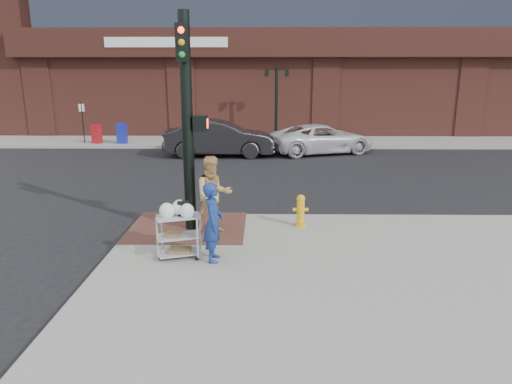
{
  "coord_description": "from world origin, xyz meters",
  "views": [
    {
      "loc": [
        1.22,
        -9.71,
        3.8
      ],
      "look_at": [
        1.09,
        0.13,
        1.25
      ],
      "focal_mm": 32.0,
      "sensor_mm": 36.0,
      "label": 1
    }
  ],
  "objects_px": {
    "woman_blue": "(213,222)",
    "minivan_white": "(322,139)",
    "lamp_post": "(276,96)",
    "pedestrian_tan": "(213,195)",
    "sedan_dark": "(220,138)",
    "traffic_signal_pole": "(188,118)",
    "fire_hydrant": "(301,210)",
    "utility_cart": "(179,232)"
  },
  "relations": [
    {
      "from": "pedestrian_tan",
      "to": "fire_hydrant",
      "type": "relative_size",
      "value": 2.27
    },
    {
      "from": "pedestrian_tan",
      "to": "woman_blue",
      "type": "bearing_deg",
      "value": -103.79
    },
    {
      "from": "traffic_signal_pole",
      "to": "utility_cart",
      "type": "distance_m",
      "value": 2.77
    },
    {
      "from": "traffic_signal_pole",
      "to": "woman_blue",
      "type": "height_order",
      "value": "traffic_signal_pole"
    },
    {
      "from": "sedan_dark",
      "to": "minivan_white",
      "type": "distance_m",
      "value": 5.03
    },
    {
      "from": "traffic_signal_pole",
      "to": "minivan_white",
      "type": "distance_m",
      "value": 12.96
    },
    {
      "from": "lamp_post",
      "to": "pedestrian_tan",
      "type": "bearing_deg",
      "value": -97.05
    },
    {
      "from": "minivan_white",
      "to": "woman_blue",
      "type": "bearing_deg",
      "value": 146.01
    },
    {
      "from": "sedan_dark",
      "to": "woman_blue",
      "type": "bearing_deg",
      "value": -176.06
    },
    {
      "from": "utility_cart",
      "to": "fire_hydrant",
      "type": "xyz_separation_m",
      "value": [
        2.63,
        2.0,
        -0.13
      ]
    },
    {
      "from": "pedestrian_tan",
      "to": "minivan_white",
      "type": "bearing_deg",
      "value": 51.97
    },
    {
      "from": "woman_blue",
      "to": "utility_cart",
      "type": "xyz_separation_m",
      "value": [
        -0.71,
        0.15,
        -0.26
      ]
    },
    {
      "from": "traffic_signal_pole",
      "to": "utility_cart",
      "type": "xyz_separation_m",
      "value": [
        0.02,
        -1.75,
        -2.14
      ]
    },
    {
      "from": "pedestrian_tan",
      "to": "utility_cart",
      "type": "relative_size",
      "value": 1.54
    },
    {
      "from": "sedan_dark",
      "to": "fire_hydrant",
      "type": "distance_m",
      "value": 11.18
    },
    {
      "from": "lamp_post",
      "to": "traffic_signal_pole",
      "type": "height_order",
      "value": "traffic_signal_pole"
    },
    {
      "from": "pedestrian_tan",
      "to": "traffic_signal_pole",
      "type": "bearing_deg",
      "value": 137.06
    },
    {
      "from": "woman_blue",
      "to": "traffic_signal_pole",
      "type": "bearing_deg",
      "value": 21.66
    },
    {
      "from": "lamp_post",
      "to": "fire_hydrant",
      "type": "bearing_deg",
      "value": -89.35
    },
    {
      "from": "woman_blue",
      "to": "pedestrian_tan",
      "type": "bearing_deg",
      "value": 6.41
    },
    {
      "from": "minivan_white",
      "to": "traffic_signal_pole",
      "type": "bearing_deg",
      "value": 140.54
    },
    {
      "from": "woman_blue",
      "to": "minivan_white",
      "type": "height_order",
      "value": "woman_blue"
    },
    {
      "from": "traffic_signal_pole",
      "to": "pedestrian_tan",
      "type": "distance_m",
      "value": 1.87
    },
    {
      "from": "fire_hydrant",
      "to": "woman_blue",
      "type": "bearing_deg",
      "value": -131.71
    },
    {
      "from": "sedan_dark",
      "to": "traffic_signal_pole",
      "type": "bearing_deg",
      "value": -179.04
    },
    {
      "from": "fire_hydrant",
      "to": "lamp_post",
      "type": "bearing_deg",
      "value": 90.65
    },
    {
      "from": "sedan_dark",
      "to": "pedestrian_tan",
      "type": "bearing_deg",
      "value": -176.22
    },
    {
      "from": "fire_hydrant",
      "to": "pedestrian_tan",
      "type": "bearing_deg",
      "value": -166.74
    },
    {
      "from": "lamp_post",
      "to": "utility_cart",
      "type": "xyz_separation_m",
      "value": [
        -2.46,
        -16.98,
        -1.93
      ]
    },
    {
      "from": "pedestrian_tan",
      "to": "sedan_dark",
      "type": "bearing_deg",
      "value": 74.95
    },
    {
      "from": "pedestrian_tan",
      "to": "sedan_dark",
      "type": "xyz_separation_m",
      "value": [
        -0.88,
        11.27,
        -0.22
      ]
    },
    {
      "from": "sedan_dark",
      "to": "lamp_post",
      "type": "bearing_deg",
      "value": -34.26
    },
    {
      "from": "sedan_dark",
      "to": "fire_hydrant",
      "type": "bearing_deg",
      "value": -165.31
    },
    {
      "from": "woman_blue",
      "to": "sedan_dark",
      "type": "relative_size",
      "value": 0.31
    },
    {
      "from": "pedestrian_tan",
      "to": "lamp_post",
      "type": "bearing_deg",
      "value": 63.44
    },
    {
      "from": "lamp_post",
      "to": "utility_cart",
      "type": "bearing_deg",
      "value": -98.25
    },
    {
      "from": "sedan_dark",
      "to": "fire_hydrant",
      "type": "xyz_separation_m",
      "value": [
        2.96,
        -10.78,
        -0.29
      ]
    },
    {
      "from": "woman_blue",
      "to": "fire_hydrant",
      "type": "bearing_deg",
      "value": -41.03
    },
    {
      "from": "lamp_post",
      "to": "utility_cart",
      "type": "distance_m",
      "value": 17.27
    },
    {
      "from": "pedestrian_tan",
      "to": "sedan_dark",
      "type": "distance_m",
      "value": 11.3
    },
    {
      "from": "fire_hydrant",
      "to": "traffic_signal_pole",
      "type": "bearing_deg",
      "value": -174.67
    },
    {
      "from": "utility_cart",
      "to": "minivan_white",
      "type": "bearing_deg",
      "value": 71.32
    }
  ]
}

